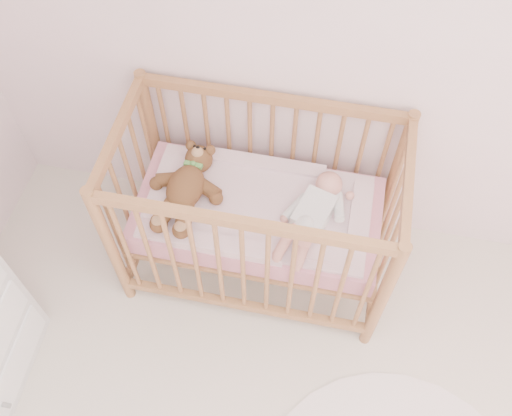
# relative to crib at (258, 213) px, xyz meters

# --- Properties ---
(wall_back) EXTENTS (4.00, 0.02, 2.70)m
(wall_back) POSITION_rel_crib_xyz_m (0.47, 0.40, 0.85)
(wall_back) COLOR white
(wall_back) RESTS_ON floor
(crib) EXTENTS (1.36, 0.76, 1.00)m
(crib) POSITION_rel_crib_xyz_m (0.00, 0.00, 0.00)
(crib) COLOR #AF784A
(crib) RESTS_ON floor
(mattress) EXTENTS (1.22, 0.62, 0.13)m
(mattress) POSITION_rel_crib_xyz_m (0.00, 0.00, -0.01)
(mattress) COLOR pink
(mattress) RESTS_ON crib
(blanket) EXTENTS (1.10, 0.58, 0.06)m
(blanket) POSITION_rel_crib_xyz_m (0.00, 0.00, 0.06)
(blanket) COLOR #EAA1AF
(blanket) RESTS_ON mattress
(baby) EXTENTS (0.44, 0.65, 0.14)m
(baby) POSITION_rel_crib_xyz_m (0.28, -0.02, 0.14)
(baby) COLOR silver
(baby) RESTS_ON blanket
(teddy_bear) EXTENTS (0.44, 0.59, 0.16)m
(teddy_bear) POSITION_rel_crib_xyz_m (-0.36, -0.02, 0.15)
(teddy_bear) COLOR brown
(teddy_bear) RESTS_ON blanket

